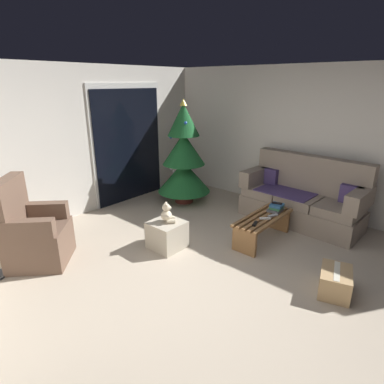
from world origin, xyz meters
The scene contains 17 objects.
ground_plane centered at (0.00, 0.00, 0.00)m, with size 7.00×7.00×0.00m, color #B2A38E.
wall_back centered at (0.00, 3.06, 1.25)m, with size 5.72×0.12×2.50m, color silver.
wall_right centered at (2.86, 0.00, 1.25)m, with size 0.12×6.00×2.50m, color silver.
patio_door_frame centered at (1.18, 2.99, 1.10)m, with size 1.60×0.02×2.20m, color silver.
patio_door_glass centered at (1.18, 2.97, 1.05)m, with size 1.50×0.02×2.10m, color black.
couch centered at (2.32, -0.04, 0.40)m, with size 0.88×1.98×1.08m.
coffee_table centered at (1.28, 0.10, 0.26)m, with size 1.10×0.40×0.38m.
remote_black centered at (0.97, 0.06, 0.39)m, with size 0.04×0.16×0.02m, color black.
remote_silver centered at (1.38, 0.01, 0.39)m, with size 0.04×0.16×0.02m, color #ADADB2.
remote_white centered at (1.21, 0.04, 0.39)m, with size 0.04×0.16×0.02m, color silver.
book_stack centered at (1.58, 0.06, 0.44)m, with size 0.25×0.20×0.12m.
cell_phone centered at (1.60, 0.07, 0.50)m, with size 0.07×0.14×0.01m, color black.
christmas_tree centered at (1.72, 2.05, 0.86)m, with size 1.00×1.00×1.93m.
armchair centered at (-1.15, 2.00, 0.40)m, with size 0.97×0.97×1.13m.
ottoman centered at (0.22, 1.01, 0.19)m, with size 0.44×0.44×0.39m, color #B2A893.
teddy_bear_cream centered at (0.23, 1.00, 0.51)m, with size 0.22×0.21×0.29m.
cardboard_box_taped_mid_floor centered at (0.72, -1.11, 0.14)m, with size 0.53×0.43×0.28m.
Camera 1 is at (-2.55, -1.87, 2.21)m, focal length 29.65 mm.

